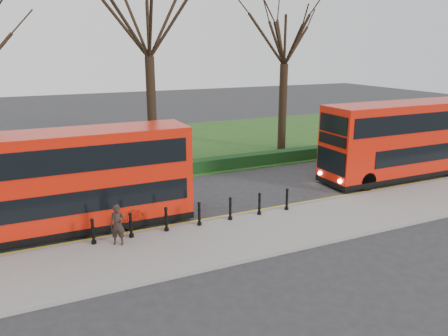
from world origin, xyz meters
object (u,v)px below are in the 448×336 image
bollard_row (199,214)px  pedestrian (118,225)px  bus_lead (62,183)px  bus_rear (408,140)px

bollard_row → pedestrian: pedestrian is taller
pedestrian → bus_lead: bearing=147.6°
bus_lead → pedestrian: (1.69, -2.57, -1.19)m
bus_lead → bus_rear: bearing=-0.0°
bus_lead → bus_rear: 19.43m
bollard_row → pedestrian: size_ratio=5.56×
bus_lead → pedestrian: size_ratio=6.61×
bus_rear → bus_lead: bearing=180.0°
bus_rear → pedestrian: bus_rear is taller
bus_lead → pedestrian: 3.30m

